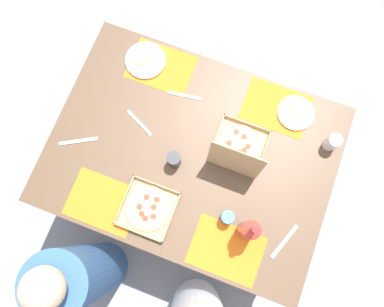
% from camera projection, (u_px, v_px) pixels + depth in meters
% --- Properties ---
extents(ground_plane, '(6.00, 6.00, 0.00)m').
position_uv_depth(ground_plane, '(192.00, 176.00, 2.69)').
color(ground_plane, gray).
extents(dining_table, '(1.52, 1.11, 0.75)m').
position_uv_depth(dining_table, '(192.00, 157.00, 2.05)').
color(dining_table, '#3F3328').
rests_on(dining_table, ground_plane).
extents(placemat_near_left, '(0.36, 0.26, 0.00)m').
position_uv_depth(placemat_near_left, '(276.00, 108.00, 2.01)').
color(placemat_near_left, orange).
rests_on(placemat_near_left, dining_table).
extents(placemat_near_right, '(0.36, 0.26, 0.00)m').
position_uv_depth(placemat_near_right, '(161.00, 67.00, 2.06)').
color(placemat_near_right, orange).
rests_on(placemat_near_right, dining_table).
extents(placemat_far_left, '(0.36, 0.26, 0.00)m').
position_uv_depth(placemat_far_left, '(226.00, 250.00, 1.84)').
color(placemat_far_left, orange).
rests_on(placemat_far_left, dining_table).
extents(placemat_far_right, '(0.36, 0.26, 0.00)m').
position_uv_depth(placemat_far_right, '(103.00, 202.00, 1.89)').
color(placemat_far_right, orange).
rests_on(placemat_far_right, dining_table).
extents(pizza_box_corner_right, '(0.27, 0.27, 0.04)m').
position_uv_depth(pizza_box_corner_right, '(148.00, 209.00, 1.88)').
color(pizza_box_corner_right, tan).
rests_on(pizza_box_corner_right, dining_table).
extents(pizza_box_edge_far, '(0.27, 0.27, 0.31)m').
position_uv_depth(pizza_box_edge_far, '(238.00, 149.00, 1.91)').
color(pizza_box_edge_far, tan).
rests_on(pizza_box_edge_far, dining_table).
extents(plate_far_right, '(0.20, 0.20, 0.03)m').
position_uv_depth(plate_far_right, '(296.00, 113.00, 1.99)').
color(plate_far_right, white).
rests_on(plate_far_right, dining_table).
extents(plate_near_left, '(0.23, 0.23, 0.03)m').
position_uv_depth(plate_near_left, '(145.00, 60.00, 2.06)').
color(plate_near_left, white).
rests_on(plate_near_left, dining_table).
extents(soda_bottle, '(0.09, 0.09, 0.32)m').
position_uv_depth(soda_bottle, '(249.00, 230.00, 1.73)').
color(soda_bottle, '#B2382D').
rests_on(soda_bottle, dining_table).
extents(cup_dark, '(0.07, 0.07, 0.11)m').
position_uv_depth(cup_dark, '(332.00, 142.00, 1.91)').
color(cup_dark, silver).
rests_on(cup_dark, dining_table).
extents(cup_clear_right, '(0.07, 0.07, 0.10)m').
position_uv_depth(cup_clear_right, '(174.00, 160.00, 1.89)').
color(cup_clear_right, '#333338').
rests_on(cup_clear_right, dining_table).
extents(cup_clear_left, '(0.07, 0.07, 0.09)m').
position_uv_depth(cup_clear_left, '(227.00, 217.00, 1.83)').
color(cup_clear_left, teal).
rests_on(cup_clear_left, dining_table).
extents(knife_by_far_right, '(0.09, 0.20, 0.00)m').
position_uv_depth(knife_by_far_right, '(284.00, 241.00, 1.85)').
color(knife_by_far_right, '#B7B7BC').
rests_on(knife_by_far_right, dining_table).
extents(knife_by_near_left, '(0.19, 0.12, 0.00)m').
position_uv_depth(knife_by_near_left, '(79.00, 141.00, 1.96)').
color(knife_by_near_left, '#B7B7BC').
rests_on(knife_by_near_left, dining_table).
extents(fork_by_near_right, '(0.18, 0.10, 0.00)m').
position_uv_depth(fork_by_near_right, '(140.00, 123.00, 1.98)').
color(fork_by_near_right, '#B7B7BC').
rests_on(fork_by_near_right, dining_table).
extents(fork_by_far_left, '(0.19, 0.04, 0.00)m').
position_uv_depth(fork_by_far_left, '(184.00, 96.00, 2.02)').
color(fork_by_far_left, '#B7B7BC').
rests_on(fork_by_far_left, dining_table).
extents(diner_right_seat, '(0.32, 0.32, 1.19)m').
position_uv_depth(diner_right_seat, '(83.00, 274.00, 2.02)').
color(diner_right_seat, '#33598C').
rests_on(diner_right_seat, ground_plane).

